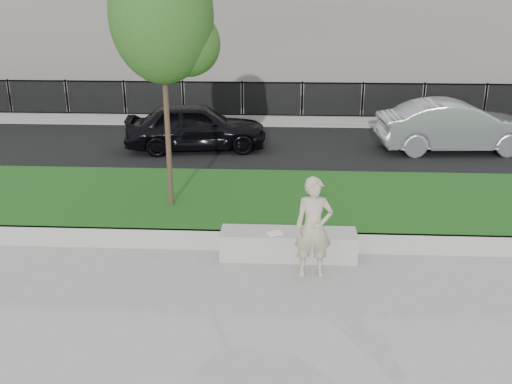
# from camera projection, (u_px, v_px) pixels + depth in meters

# --- Properties ---
(ground) EXTENTS (90.00, 90.00, 0.00)m
(ground) POSITION_uv_depth(u_px,v_px,m) (225.00, 275.00, 9.99)
(ground) COLOR gray
(ground) RESTS_ON ground
(grass_bank) EXTENTS (34.00, 4.00, 0.40)m
(grass_bank) POSITION_uv_depth(u_px,v_px,m) (239.00, 204.00, 12.75)
(grass_bank) COLOR #0D350E
(grass_bank) RESTS_ON ground
(grass_kerb) EXTENTS (34.00, 0.08, 0.40)m
(grass_kerb) POSITION_uv_depth(u_px,v_px,m) (230.00, 240.00, 10.90)
(grass_kerb) COLOR #A8A59D
(grass_kerb) RESTS_ON ground
(street) EXTENTS (34.00, 7.00, 0.04)m
(street) POSITION_uv_depth(u_px,v_px,m) (253.00, 148.00, 17.99)
(street) COLOR black
(street) RESTS_ON ground
(far_pavement) EXTENTS (34.00, 3.00, 0.12)m
(far_pavement) POSITION_uv_depth(u_px,v_px,m) (260.00, 118.00, 22.22)
(far_pavement) COLOR gray
(far_pavement) RESTS_ON ground
(iron_fence) EXTENTS (32.00, 0.30, 1.50)m
(iron_fence) POSITION_uv_depth(u_px,v_px,m) (259.00, 110.00, 21.11)
(iron_fence) COLOR slate
(iron_fence) RESTS_ON far_pavement
(stone_bench) EXTENTS (2.51, 0.63, 0.51)m
(stone_bench) POSITION_uv_depth(u_px,v_px,m) (288.00, 244.00, 10.60)
(stone_bench) COLOR #A8A59D
(stone_bench) RESTS_ON ground
(man) EXTENTS (0.67, 0.46, 1.78)m
(man) POSITION_uv_depth(u_px,v_px,m) (314.00, 228.00, 9.73)
(man) COLOR #B9AB8E
(man) RESTS_ON ground
(book) EXTENTS (0.30, 0.28, 0.03)m
(book) POSITION_uv_depth(u_px,v_px,m) (275.00, 233.00, 10.41)
(book) COLOR white
(book) RESTS_ON stone_bench
(young_tree) EXTENTS (2.12, 2.03, 5.19)m
(young_tree) POSITION_uv_depth(u_px,v_px,m) (166.00, 20.00, 10.99)
(young_tree) COLOR #38281C
(young_tree) RESTS_ON grass_bank
(car_dark) EXTENTS (4.52, 2.33, 1.47)m
(car_dark) POSITION_uv_depth(u_px,v_px,m) (196.00, 126.00, 17.57)
(car_dark) COLOR black
(car_dark) RESTS_ON street
(car_silver) EXTENTS (4.80, 1.98, 1.55)m
(car_silver) POSITION_uv_depth(u_px,v_px,m) (456.00, 126.00, 17.39)
(car_silver) COLOR #979AA0
(car_silver) RESTS_ON street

